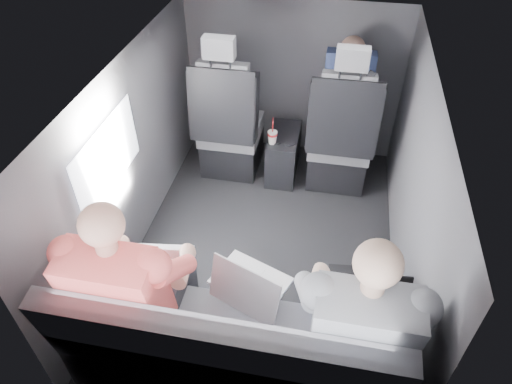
% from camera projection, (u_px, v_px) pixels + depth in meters
% --- Properties ---
extents(floor, '(2.60, 2.60, 0.00)m').
position_uv_depth(floor, '(265.00, 246.00, 3.32)').
color(floor, black).
rests_on(floor, ground).
extents(ceiling, '(2.60, 2.60, 0.00)m').
position_uv_depth(ceiling, '(268.00, 76.00, 2.44)').
color(ceiling, '#B2B2AD').
rests_on(ceiling, panel_back).
extents(panel_left, '(0.02, 2.60, 1.35)m').
position_uv_depth(panel_left, '(132.00, 158.00, 3.01)').
color(panel_left, '#56565B').
rests_on(panel_left, floor).
extents(panel_right, '(0.02, 2.60, 1.35)m').
position_uv_depth(panel_right, '(413.00, 191.00, 2.75)').
color(panel_right, '#56565B').
rests_on(panel_right, floor).
extents(panel_front, '(1.80, 0.02, 1.35)m').
position_uv_depth(panel_front, '(293.00, 80.00, 3.85)').
color(panel_front, '#56565B').
rests_on(panel_front, floor).
extents(panel_back, '(1.80, 0.02, 1.35)m').
position_uv_depth(panel_back, '(213.00, 363.00, 1.92)').
color(panel_back, '#56565B').
rests_on(panel_back, floor).
extents(side_window, '(0.02, 0.75, 0.42)m').
position_uv_depth(side_window, '(108.00, 158.00, 2.64)').
color(side_window, white).
rests_on(side_window, panel_left).
extents(seatbelt, '(0.35, 0.11, 0.59)m').
position_uv_depth(seatbelt, '(345.00, 110.00, 3.23)').
color(seatbelt, black).
rests_on(seatbelt, front_seat_right).
extents(front_seat_left, '(0.52, 0.58, 1.26)m').
position_uv_depth(front_seat_left, '(229.00, 131.00, 3.75)').
color(front_seat_left, black).
rests_on(front_seat_left, floor).
extents(front_seat_right, '(0.52, 0.58, 1.26)m').
position_uv_depth(front_seat_right, '(340.00, 143.00, 3.62)').
color(front_seat_right, black).
rests_on(front_seat_right, floor).
extents(center_console, '(0.24, 0.48, 0.41)m').
position_uv_depth(center_console, '(283.00, 154.00, 3.85)').
color(center_console, black).
rests_on(center_console, floor).
extents(rear_bench, '(1.60, 0.57, 0.92)m').
position_uv_depth(rear_bench, '(230.00, 357.00, 2.33)').
color(rear_bench, slate).
rests_on(rear_bench, floor).
extents(soda_cup, '(0.08, 0.08, 0.23)m').
position_uv_depth(soda_cup, '(272.00, 137.00, 3.58)').
color(soda_cup, white).
rests_on(soda_cup, center_console).
extents(laptop_white, '(0.34, 0.33, 0.24)m').
position_uv_depth(laptop_white, '(158.00, 263.00, 2.39)').
color(laptop_white, silver).
rests_on(laptop_white, passenger_rear_left).
extents(laptop_silver, '(0.44, 0.45, 0.26)m').
position_uv_depth(laptop_silver, '(248.00, 284.00, 2.28)').
color(laptop_silver, silver).
rests_on(laptop_silver, rear_bench).
extents(laptop_black, '(0.39, 0.36, 0.26)m').
position_uv_depth(laptop_black, '(367.00, 290.00, 2.25)').
color(laptop_black, black).
rests_on(laptop_black, passenger_rear_right).
extents(passenger_rear_left, '(0.53, 0.65, 1.27)m').
position_uv_depth(passenger_rear_left, '(134.00, 286.00, 2.25)').
color(passenger_rear_left, '#313236').
rests_on(passenger_rear_left, rear_bench).
extents(passenger_rear_right, '(0.54, 0.65, 1.28)m').
position_uv_depth(passenger_rear_right, '(358.00, 322.00, 2.10)').
color(passenger_rear_right, navy).
rests_on(passenger_rear_right, rear_bench).
extents(passenger_front_right, '(0.38, 0.38, 0.73)m').
position_uv_depth(passenger_front_right, '(347.00, 89.00, 3.59)').
color(passenger_front_right, navy).
rests_on(passenger_front_right, front_seat_right).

